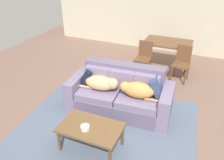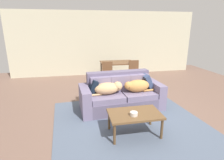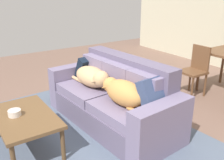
{
  "view_description": "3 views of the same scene",
  "coord_description": "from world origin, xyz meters",
  "px_view_note": "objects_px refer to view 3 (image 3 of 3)",
  "views": [
    {
      "loc": [
        1.19,
        -3.46,
        2.91
      ],
      "look_at": [
        -0.4,
        0.27,
        0.66
      ],
      "focal_mm": 37.35,
      "sensor_mm": 36.0,
      "label": 1
    },
    {
      "loc": [
        -1.31,
        -3.94,
        2.04
      ],
      "look_at": [
        -0.45,
        0.33,
        0.76
      ],
      "focal_mm": 29.12,
      "sensor_mm": 36.0,
      "label": 2
    },
    {
      "loc": [
        2.46,
        -1.55,
        1.84
      ],
      "look_at": [
        -0.25,
        0.28,
        0.64
      ],
      "focal_mm": 40.79,
      "sensor_mm": 36.0,
      "label": 3
    }
  ],
  "objects_px": {
    "throw_pillow_by_left_arm": "(88,68)",
    "throw_pillow_by_right_arm": "(156,95)",
    "dog_on_left_cushion": "(93,77)",
    "bowl_on_coffee_table": "(15,113)",
    "dog_on_right_cushion": "(123,92)",
    "couch": "(114,99)",
    "coffee_table": "(25,119)",
    "dining_chair_near_left": "(195,68)"
  },
  "relations": [
    {
      "from": "bowl_on_coffee_table",
      "to": "dining_chair_near_left",
      "type": "height_order",
      "value": "dining_chair_near_left"
    },
    {
      "from": "couch",
      "to": "bowl_on_coffee_table",
      "type": "xyz_separation_m",
      "value": [
        -0.08,
        -1.32,
        0.13
      ]
    },
    {
      "from": "throw_pillow_by_right_arm",
      "to": "bowl_on_coffee_table",
      "type": "height_order",
      "value": "throw_pillow_by_right_arm"
    },
    {
      "from": "dog_on_left_cushion",
      "to": "couch",
      "type": "bearing_deg",
      "value": 16.68
    },
    {
      "from": "throw_pillow_by_right_arm",
      "to": "couch",
      "type": "bearing_deg",
      "value": -171.99
    },
    {
      "from": "couch",
      "to": "throw_pillow_by_right_arm",
      "type": "relative_size",
      "value": 5.09
    },
    {
      "from": "dog_on_right_cushion",
      "to": "bowl_on_coffee_table",
      "type": "relative_size",
      "value": 5.3
    },
    {
      "from": "couch",
      "to": "throw_pillow_by_right_arm",
      "type": "xyz_separation_m",
      "value": [
        0.72,
        0.1,
        0.3
      ]
    },
    {
      "from": "dog_on_left_cushion",
      "to": "throw_pillow_by_right_arm",
      "type": "distance_m",
      "value": 1.09
    },
    {
      "from": "coffee_table",
      "to": "dining_chair_near_left",
      "type": "relative_size",
      "value": 1.13
    },
    {
      "from": "dog_on_right_cushion",
      "to": "coffee_table",
      "type": "height_order",
      "value": "dog_on_right_cushion"
    },
    {
      "from": "throw_pillow_by_right_arm",
      "to": "throw_pillow_by_left_arm",
      "type": "bearing_deg",
      "value": -175.9
    },
    {
      "from": "coffee_table",
      "to": "bowl_on_coffee_table",
      "type": "bearing_deg",
      "value": -117.26
    },
    {
      "from": "coffee_table",
      "to": "bowl_on_coffee_table",
      "type": "relative_size",
      "value": 6.94
    },
    {
      "from": "throw_pillow_by_left_arm",
      "to": "dining_chair_near_left",
      "type": "distance_m",
      "value": 1.9
    },
    {
      "from": "dog_on_left_cushion",
      "to": "bowl_on_coffee_table",
      "type": "bearing_deg",
      "value": -81.69
    },
    {
      "from": "throw_pillow_by_right_arm",
      "to": "bowl_on_coffee_table",
      "type": "relative_size",
      "value": 2.89
    },
    {
      "from": "throw_pillow_by_left_arm",
      "to": "dining_chair_near_left",
      "type": "height_order",
      "value": "dining_chair_near_left"
    },
    {
      "from": "dining_chair_near_left",
      "to": "couch",
      "type": "bearing_deg",
      "value": -88.32
    },
    {
      "from": "dog_on_left_cushion",
      "to": "bowl_on_coffee_table",
      "type": "height_order",
      "value": "dog_on_left_cushion"
    },
    {
      "from": "dog_on_left_cushion",
      "to": "coffee_table",
      "type": "height_order",
      "value": "dog_on_left_cushion"
    },
    {
      "from": "throw_pillow_by_left_arm",
      "to": "throw_pillow_by_right_arm",
      "type": "relative_size",
      "value": 0.88
    },
    {
      "from": "throw_pillow_by_right_arm",
      "to": "bowl_on_coffee_table",
      "type": "xyz_separation_m",
      "value": [
        -0.8,
        -1.42,
        -0.17
      ]
    },
    {
      "from": "couch",
      "to": "bowl_on_coffee_table",
      "type": "relative_size",
      "value": 14.71
    },
    {
      "from": "bowl_on_coffee_table",
      "to": "couch",
      "type": "bearing_deg",
      "value": 86.46
    },
    {
      "from": "throw_pillow_by_left_arm",
      "to": "bowl_on_coffee_table",
      "type": "bearing_deg",
      "value": -63.9
    },
    {
      "from": "couch",
      "to": "coffee_table",
      "type": "relative_size",
      "value": 2.12
    },
    {
      "from": "throw_pillow_by_left_arm",
      "to": "bowl_on_coffee_table",
      "type": "xyz_separation_m",
      "value": [
        0.64,
        -1.31,
        -0.14
      ]
    },
    {
      "from": "throw_pillow_by_right_arm",
      "to": "dog_on_left_cushion",
      "type": "bearing_deg",
      "value": -167.71
    },
    {
      "from": "throw_pillow_by_right_arm",
      "to": "dining_chair_near_left",
      "type": "xyz_separation_m",
      "value": [
        -0.75,
        1.66,
        -0.16
      ]
    },
    {
      "from": "dog_on_right_cushion",
      "to": "dog_on_left_cushion",
      "type": "bearing_deg",
      "value": 176.69
    },
    {
      "from": "dog_on_left_cushion",
      "to": "dog_on_right_cushion",
      "type": "height_order",
      "value": "dog_on_right_cushion"
    },
    {
      "from": "throw_pillow_by_right_arm",
      "to": "coffee_table",
      "type": "relative_size",
      "value": 0.42
    },
    {
      "from": "dog_on_left_cushion",
      "to": "throw_pillow_by_left_arm",
      "type": "xyz_separation_m",
      "value": [
        -0.38,
        0.13,
        0.02
      ]
    },
    {
      "from": "throw_pillow_by_left_arm",
      "to": "coffee_table",
      "type": "xyz_separation_m",
      "value": [
        0.69,
        -1.22,
        -0.23
      ]
    },
    {
      "from": "throw_pillow_by_left_arm",
      "to": "bowl_on_coffee_table",
      "type": "relative_size",
      "value": 2.54
    },
    {
      "from": "couch",
      "to": "dog_on_right_cushion",
      "type": "bearing_deg",
      "value": -21.85
    },
    {
      "from": "coffee_table",
      "to": "dining_chair_near_left",
      "type": "bearing_deg",
      "value": 89.92
    },
    {
      "from": "bowl_on_coffee_table",
      "to": "dining_chair_near_left",
      "type": "xyz_separation_m",
      "value": [
        0.05,
        3.08,
        0.01
      ]
    },
    {
      "from": "dog_on_left_cushion",
      "to": "throw_pillow_by_left_arm",
      "type": "height_order",
      "value": "throw_pillow_by_left_arm"
    },
    {
      "from": "dog_on_right_cushion",
      "to": "coffee_table",
      "type": "bearing_deg",
      "value": -114.43
    },
    {
      "from": "throw_pillow_by_left_arm",
      "to": "throw_pillow_by_right_arm",
      "type": "distance_m",
      "value": 1.45
    }
  ]
}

